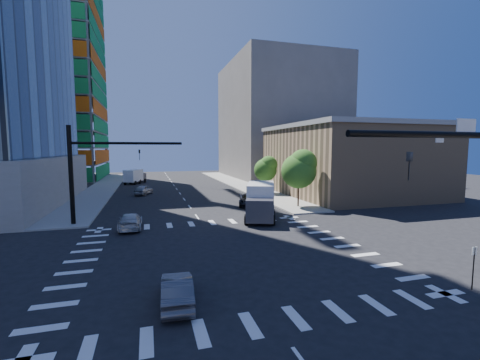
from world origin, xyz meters
name	(u,v)px	position (x,y,z in m)	size (l,w,h in m)	color
ground	(223,253)	(0.00, 0.00, 0.00)	(160.00, 160.00, 0.00)	black
road_markings	(223,253)	(0.00, 0.00, 0.01)	(20.00, 20.00, 0.01)	silver
sidewalk_ne	(239,184)	(12.50, 40.00, 0.07)	(5.00, 60.00, 0.15)	gray
sidewalk_nw	(103,188)	(-12.50, 40.00, 0.07)	(5.00, 60.00, 0.15)	gray
construction_building	(39,69)	(-27.41, 61.93, 24.61)	(25.16, 34.50, 70.60)	gray
commercial_building	(349,160)	(25.00, 22.00, 5.31)	(20.50, 22.50, 10.60)	#9B7D5A
bg_building_ne	(278,121)	(27.00, 55.00, 14.00)	(24.00, 30.00, 28.00)	#5D5854
signal_mast_nw	(89,166)	(-10.00, 11.50, 5.49)	(10.20, 0.40, 9.00)	black
tree_south	(300,168)	(12.63, 13.90, 4.69)	(4.16, 4.16, 6.82)	#382316
tree_north	(266,168)	(12.93, 25.90, 3.99)	(3.54, 3.52, 5.78)	#382316
no_parking_sign	(474,263)	(10.70, -9.00, 1.38)	(0.30, 0.06, 2.20)	black
car_nb_far	(249,200)	(7.20, 16.80, 0.73)	(2.41, 5.22, 1.45)	black
car_sb_near	(130,221)	(-6.38, 8.70, 0.69)	(1.93, 4.74, 1.37)	#BBBBBB
car_sb_mid	(143,190)	(-5.49, 30.22, 0.74)	(1.74, 4.34, 1.48)	#A3A7AB
car_sb_cross	(177,290)	(-3.66, -6.36, 0.65)	(1.38, 3.96, 1.31)	#4B4A4F
box_truck_near	(261,204)	(5.98, 9.22, 1.55)	(5.06, 7.26, 3.50)	black
box_truck_far	(136,177)	(-7.19, 46.95, 1.26)	(4.33, 5.89, 2.85)	black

